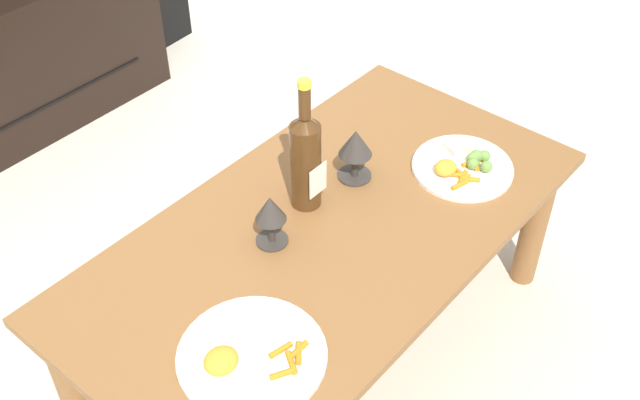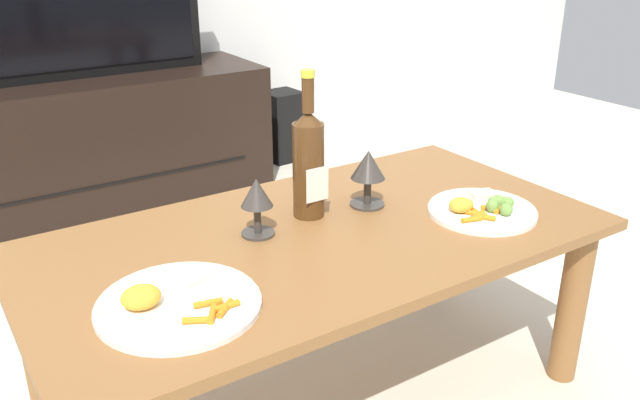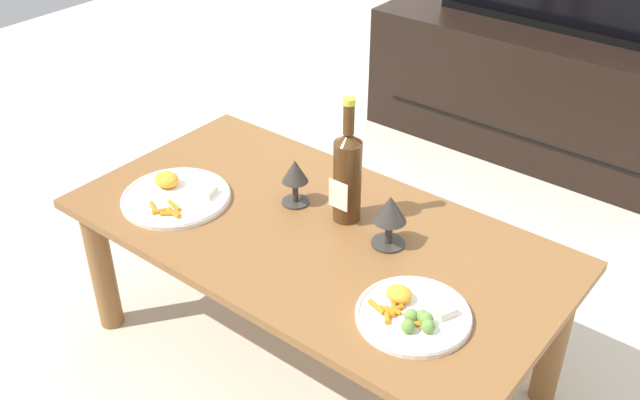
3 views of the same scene
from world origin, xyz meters
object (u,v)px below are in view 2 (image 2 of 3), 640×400
object	(u,v)px
dining_table	(319,263)
tv_screen	(79,10)
goblet_left	(257,197)
goblet_right	(368,169)
wine_bottle	(308,160)
floor_speaker	(283,126)
dinner_plate_left	(177,302)
tv_stand	(97,141)
dinner_plate_right	(482,209)

from	to	relation	value
dining_table	tv_screen	world-z (taller)	tv_screen
goblet_left	goblet_right	world-z (taller)	goblet_right
wine_bottle	goblet_right	bearing A→B (deg)	-10.55
goblet_left	floor_speaker	bearing A→B (deg)	58.28
floor_speaker	dinner_plate_left	world-z (taller)	dinner_plate_left
goblet_right	dinner_plate_left	size ratio (longest dim) A/B	0.47
dining_table	floor_speaker	distance (m)	1.83
tv_stand	goblet_right	distance (m)	1.55
wine_bottle	dinner_plate_left	distance (m)	0.49
tv_screen	wine_bottle	bearing A→B (deg)	-86.07
floor_speaker	dining_table	bearing A→B (deg)	-121.27
tv_screen	dinner_plate_left	world-z (taller)	tv_screen
tv_stand	dinner_plate_left	bearing A→B (deg)	-100.60
dining_table	tv_screen	xyz separation A→B (m)	(-0.07, 1.57, 0.41)
dining_table	dinner_plate_right	distance (m)	0.41
dining_table	goblet_left	bearing A→B (deg)	150.18
tv_stand	dinner_plate_right	world-z (taller)	tv_stand
dinner_plate_left	wine_bottle	bearing A→B (deg)	27.48
goblet_right	dinner_plate_right	bearing A→B (deg)	-44.50
tv_stand	dinner_plate_left	xyz separation A→B (m)	(-0.32, -1.70, 0.20)
dining_table	goblet_left	distance (m)	0.21
tv_stand	wine_bottle	xyz separation A→B (m)	(0.10, -1.48, 0.33)
wine_bottle	dinner_plate_left	world-z (taller)	wine_bottle
goblet_left	wine_bottle	bearing A→B (deg)	10.55
tv_screen	wine_bottle	xyz separation A→B (m)	(0.10, -1.48, -0.19)
wine_bottle	goblet_right	distance (m)	0.16
goblet_right	dinner_plate_left	xyz separation A→B (m)	(-0.57, -0.19, -0.08)
dinner_plate_left	floor_speaker	bearing A→B (deg)	54.84
tv_screen	wine_bottle	distance (m)	1.49
goblet_left	goblet_right	size ratio (longest dim) A/B	0.94
dining_table	goblet_right	distance (m)	0.26
floor_speaker	goblet_left	world-z (taller)	goblet_left
wine_bottle	goblet_left	xyz separation A→B (m)	(-0.15, -0.03, -0.05)
tv_stand	dinner_plate_left	distance (m)	1.74
dinner_plate_left	dinner_plate_right	size ratio (longest dim) A/B	1.16
floor_speaker	dinner_plate_right	world-z (taller)	dinner_plate_right
dining_table	tv_screen	bearing A→B (deg)	92.44
tv_screen	dinner_plate_left	bearing A→B (deg)	-100.62
goblet_right	dinner_plate_left	bearing A→B (deg)	-161.60
tv_stand	dinner_plate_right	xyz separation A→B (m)	(0.45, -1.70, 0.20)
tv_screen	floor_speaker	distance (m)	1.10
wine_bottle	tv_screen	bearing A→B (deg)	93.93
tv_stand	wine_bottle	distance (m)	1.52
dinner_plate_right	floor_speaker	bearing A→B (deg)	75.21
dining_table	dinner_plate_left	distance (m)	0.41
goblet_left	tv_screen	bearing A→B (deg)	88.10
dining_table	dinner_plate_left	size ratio (longest dim) A/B	4.33
dinner_plate_right	dining_table	bearing A→B (deg)	161.78
tv_stand	goblet_left	distance (m)	1.53
tv_stand	goblet_left	xyz separation A→B (m)	(-0.05, -1.51, 0.28)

